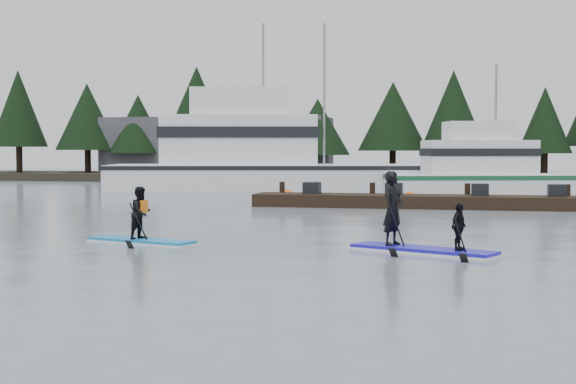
% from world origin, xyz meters
% --- Properties ---
extents(ground, '(160.00, 160.00, 0.00)m').
position_xyz_m(ground, '(0.00, 0.00, 0.00)').
color(ground, slate).
rests_on(ground, ground).
extents(far_shore, '(70.00, 8.00, 0.60)m').
position_xyz_m(far_shore, '(0.00, 42.00, 0.30)').
color(far_shore, '#2D281E').
rests_on(far_shore, ground).
extents(treeline, '(60.00, 4.00, 8.00)m').
position_xyz_m(treeline, '(0.00, 42.00, 0.00)').
color(treeline, black).
rests_on(treeline, ground).
extents(waterfront_building, '(18.00, 6.00, 5.00)m').
position_xyz_m(waterfront_building, '(-14.00, 44.00, 2.50)').
color(waterfront_building, '#4C4C51').
rests_on(waterfront_building, ground).
extents(fishing_boat_large, '(21.35, 10.34, 11.29)m').
position_xyz_m(fishing_boat_large, '(-6.16, 29.33, 0.88)').
color(fishing_boat_large, white).
rests_on(fishing_boat_large, ground).
extents(fishing_boat_medium, '(13.80, 7.24, 8.07)m').
position_xyz_m(fishing_boat_medium, '(7.36, 28.16, 0.56)').
color(fishing_boat_medium, white).
rests_on(fishing_boat_medium, ground).
extents(floating_dock, '(15.80, 2.24, 0.53)m').
position_xyz_m(floating_dock, '(4.50, 15.49, 0.26)').
color(floating_dock, black).
rests_on(floating_dock, ground).
extents(buoy_a, '(0.62, 0.62, 0.62)m').
position_xyz_m(buoy_a, '(-12.74, 25.31, 0.00)').
color(buoy_a, '#EE590B').
rests_on(buoy_a, ground).
extents(buoy_b, '(0.53, 0.53, 0.53)m').
position_xyz_m(buoy_b, '(-3.29, 21.15, 0.00)').
color(buoy_b, '#EE590B').
rests_on(buoy_b, ground).
extents(buoy_d, '(0.53, 0.53, 0.53)m').
position_xyz_m(buoy_d, '(2.85, 20.73, 0.00)').
color(buoy_d, '#EE590B').
rests_on(buoy_d, ground).
extents(paddleboard_solo, '(3.09, 1.62, 1.89)m').
position_xyz_m(paddleboard_solo, '(-2.81, 1.11, 0.54)').
color(paddleboard_solo, '#1479BF').
rests_on(paddleboard_solo, ground).
extents(paddleboard_duo, '(3.51, 2.21, 2.42)m').
position_xyz_m(paddleboard_duo, '(4.16, 0.78, 0.62)').
color(paddleboard_duo, '#1B13BA').
rests_on(paddleboard_duo, ground).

